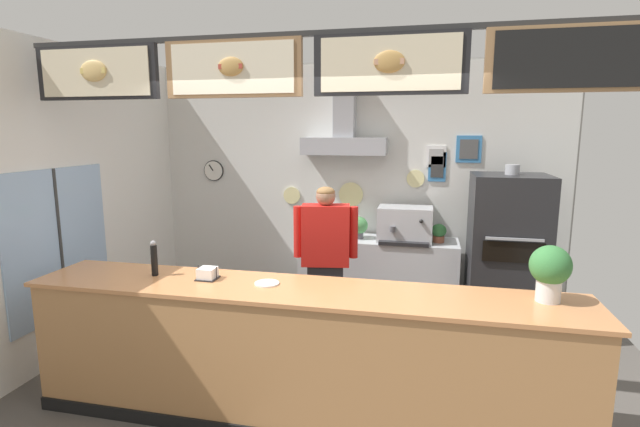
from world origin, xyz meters
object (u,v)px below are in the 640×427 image
pizza_oven (506,256)px  potted_basil (322,226)px  basil_vase (550,271)px  condiment_plate (267,283)px  potted_oregano (439,232)px  napkin_holder (208,274)px  espresso_machine (405,224)px  potted_thyme (358,226)px  shop_worker (326,265)px  pepper_grinder (154,258)px

pizza_oven → potted_basil: bearing=171.8°
potted_basil → basil_vase: bearing=-46.6°
basil_vase → condiment_plate: basil_vase is taller
potted_oregano → potted_basil: 1.34m
potted_basil → napkin_holder: 2.19m
potted_oregano → basil_vase: 2.18m
espresso_machine → potted_oregano: 0.38m
potted_thyme → potted_basil: bearing=175.4°
potted_basil → shop_worker: bearing=-75.6°
potted_oregano → shop_worker: bearing=-136.3°
potted_basil → pepper_grinder: bearing=-111.4°
potted_thyme → pepper_grinder: bearing=-121.2°
pizza_oven → espresso_machine: 1.10m
potted_basil → potted_oregano: bearing=-1.2°
potted_basil → basil_vase: basil_vase is taller
espresso_machine → basil_vase: basil_vase is taller
potted_basil → napkin_holder: bearing=-100.8°
espresso_machine → basil_vase: 2.29m
pizza_oven → condiment_plate: 2.71m
potted_basil → pepper_grinder: size_ratio=0.75×
pepper_grinder → napkin_holder: bearing=0.7°
potted_thyme → espresso_machine: bearing=-1.7°
potted_oregano → condiment_plate: size_ratio=1.13×
pizza_oven → napkin_holder: 3.06m
potted_oregano → napkin_holder: (-1.75, -2.12, 0.05)m
napkin_holder → condiment_plate: bearing=-2.0°
shop_worker → potted_oregano: (1.07, 1.02, 0.15)m
pizza_oven → potted_oregano: (-0.68, 0.26, 0.16)m
condiment_plate → pepper_grinder: bearing=179.3°
potted_basil → espresso_machine: bearing=-3.0°
pepper_grinder → shop_worker: bearing=44.8°
napkin_holder → pepper_grinder: 0.45m
shop_worker → condiment_plate: 1.15m
shop_worker → napkin_holder: bearing=49.0°
potted_thyme → potted_oregano: bearing=0.5°
potted_oregano → potted_thyme: potted_thyme is taller
potted_basil → potted_thyme: size_ratio=0.82×
potted_thyme → condiment_plate: (-0.37, -2.13, -0.02)m
condiment_plate → espresso_machine: bearing=67.0°
condiment_plate → potted_thyme: bearing=80.2°
basil_vase → pepper_grinder: basil_vase is taller
espresso_machine → potted_thyme: 0.53m
napkin_holder → basil_vase: size_ratio=0.41×
potted_thyme → napkin_holder: (-0.85, -2.12, 0.02)m
condiment_plate → pizza_oven: bearing=44.0°
espresso_machine → potted_thyme: (-0.53, 0.02, -0.05)m
basil_vase → condiment_plate: bearing=-177.9°
potted_oregano → pepper_grinder: 3.05m
shop_worker → condiment_plate: size_ratio=8.89×
potted_oregano → potted_basil: bearing=178.8°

